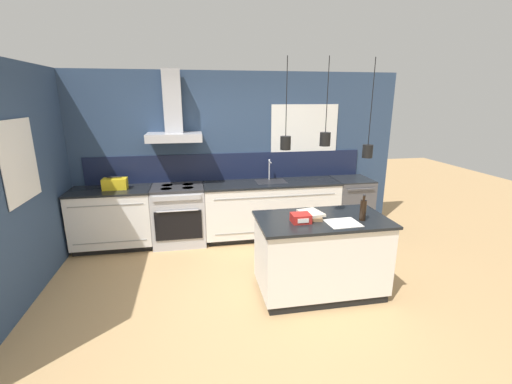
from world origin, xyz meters
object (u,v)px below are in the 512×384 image
bottle_on_island (363,210)px  yellow_toolbox (115,184)px  dishwasher (350,205)px  oven_range (179,215)px  red_supply_box (301,218)px  book_stack (311,214)px

bottle_on_island → yellow_toolbox: bearing=147.4°
dishwasher → yellow_toolbox: (-3.71, 0.00, 0.54)m
oven_range → red_supply_box: red_supply_box is taller
oven_range → red_supply_box: (1.37, -1.81, 0.50)m
oven_range → yellow_toolbox: 1.03m
dishwasher → red_supply_box: 2.38m
dishwasher → red_supply_box: (-1.46, -1.81, 0.50)m
oven_range → dishwasher: 2.83m
book_stack → yellow_toolbox: (-2.41, 1.68, 0.05)m
oven_range → book_stack: size_ratio=2.65×
bottle_on_island → red_supply_box: (-0.68, 0.06, -0.07)m
oven_range → yellow_toolbox: bearing=179.7°
red_supply_box → dishwasher: bearing=51.1°
bottle_on_island → book_stack: bearing=160.1°
bottle_on_island → yellow_toolbox: size_ratio=0.86×
red_supply_box → book_stack: bearing=38.3°
dishwasher → book_stack: 2.18m
yellow_toolbox → dishwasher: bearing=-0.0°
dishwasher → book_stack: size_ratio=2.65×
oven_range → book_stack: 2.32m
bottle_on_island → yellow_toolbox: bottle_on_island is taller
oven_range → yellow_toolbox: yellow_toolbox is taller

